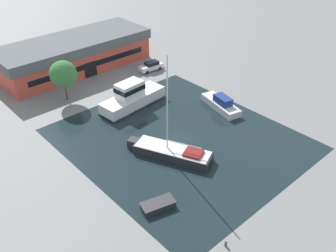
{
  "coord_description": "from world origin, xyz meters",
  "views": [
    {
      "loc": [
        -28.57,
        -29.24,
        28.48
      ],
      "look_at": [
        0.0,
        2.24,
        1.0
      ],
      "focal_mm": 40.0,
      "sensor_mm": 36.0,
      "label": 1
    }
  ],
  "objects": [
    {
      "name": "warehouse_building",
      "position": [
        1.83,
        29.46,
        2.81
      ],
      "size": [
        27.55,
        10.49,
        5.56
      ],
      "rotation": [
        0.0,
        0.0,
        0.0
      ],
      "color": "#C64C3D",
      "rests_on": "ground"
    },
    {
      "name": "small_dinghy",
      "position": [
        -10.32,
        -7.58,
        0.37
      ],
      "size": [
        3.91,
        2.56,
        0.71
      ],
      "rotation": [
        0.0,
        0.0,
        4.45
      ],
      "color": "#23282D",
      "rests_on": "water_canal"
    },
    {
      "name": "parked_car",
      "position": [
        11.38,
        19.33,
        0.83
      ],
      "size": [
        4.64,
        2.13,
        1.66
      ],
      "rotation": [
        0.0,
        0.0,
        1.48
      ],
      "color": "silver",
      "rests_on": "ground"
    },
    {
      "name": "mooring_bollard",
      "position": [
        -8.89,
        -15.59,
        0.32
      ],
      "size": [
        0.28,
        0.28,
        0.6
      ],
      "color": "#47474C",
      "rests_on": "ground"
    },
    {
      "name": "water_canal",
      "position": [
        0.0,
        0.0,
        0.0
      ],
      "size": [
        26.52,
        29.92,
        0.01
      ],
      "primitive_type": "cube",
      "color": "#19282D",
      "rests_on": "ground"
    },
    {
      "name": "cabin_boat",
      "position": [
        10.27,
        1.67,
        0.77
      ],
      "size": [
        3.89,
        7.69,
        2.14
      ],
      "rotation": [
        0.0,
        0.0,
        -0.23
      ],
      "color": "silver",
      "rests_on": "water_canal"
    },
    {
      "name": "sailboat_moored",
      "position": [
        -3.3,
        -2.03,
        0.68
      ],
      "size": [
        6.59,
        10.81,
        13.34
      ],
      "rotation": [
        0.0,
        0.0,
        0.43
      ],
      "color": "#23282D",
      "rests_on": "water_canal"
    },
    {
      "name": "ground_plane",
      "position": [
        0.0,
        0.0,
        0.0
      ],
      "size": [
        440.0,
        440.0,
        0.0
      ],
      "primitive_type": "plane",
      "color": "gray"
    },
    {
      "name": "motor_cruiser",
      "position": [
        0.8,
        11.22,
        1.49
      ],
      "size": [
        11.06,
        4.49,
        4.11
      ],
      "rotation": [
        0.0,
        0.0,
        1.67
      ],
      "color": "white",
      "rests_on": "water_canal"
    },
    {
      "name": "quay_tree_near_building",
      "position": [
        -5.58,
        19.67,
        4.41
      ],
      "size": [
        4.18,
        4.18,
        6.51
      ],
      "color": "brown",
      "rests_on": "ground"
    }
  ]
}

